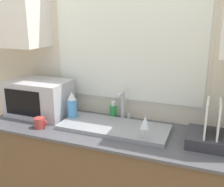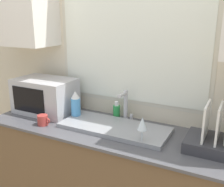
{
  "view_description": "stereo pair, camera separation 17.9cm",
  "coord_description": "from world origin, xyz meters",
  "px_view_note": "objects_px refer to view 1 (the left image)",
  "views": [
    {
      "loc": [
        0.63,
        -1.34,
        1.69
      ],
      "look_at": [
        0.0,
        0.25,
        1.19
      ],
      "focal_mm": 42.0,
      "sensor_mm": 36.0,
      "label": 1
    },
    {
      "loc": [
        0.79,
        -1.27,
        1.69
      ],
      "look_at": [
        0.0,
        0.25,
        1.19
      ],
      "focal_mm": 42.0,
      "sensor_mm": 36.0,
      "label": 2
    }
  ],
  "objects_px": {
    "spray_bottle": "(72,107)",
    "dish_rack": "(218,136)",
    "wine_glass": "(145,123)",
    "faucet": "(123,104)",
    "microwave": "(39,98)",
    "mug_near_sink": "(40,123)",
    "soap_bottle": "(113,111)"
  },
  "relations": [
    {
      "from": "soap_bottle",
      "to": "mug_near_sink",
      "type": "height_order",
      "value": "soap_bottle"
    },
    {
      "from": "dish_rack",
      "to": "wine_glass",
      "type": "height_order",
      "value": "dish_rack"
    },
    {
      "from": "microwave",
      "to": "soap_bottle",
      "type": "xyz_separation_m",
      "value": [
        0.6,
        0.14,
        -0.09
      ]
    },
    {
      "from": "microwave",
      "to": "dish_rack",
      "type": "bearing_deg",
      "value": -2.2
    },
    {
      "from": "microwave",
      "to": "soap_bottle",
      "type": "relative_size",
      "value": 3.52
    },
    {
      "from": "faucet",
      "to": "dish_rack",
      "type": "height_order",
      "value": "dish_rack"
    },
    {
      "from": "faucet",
      "to": "soap_bottle",
      "type": "xyz_separation_m",
      "value": [
        -0.08,
        0.02,
        -0.08
      ]
    },
    {
      "from": "dish_rack",
      "to": "soap_bottle",
      "type": "bearing_deg",
      "value": 165.91
    },
    {
      "from": "spray_bottle",
      "to": "mug_near_sink",
      "type": "bearing_deg",
      "value": -123.87
    },
    {
      "from": "spray_bottle",
      "to": "soap_bottle",
      "type": "relative_size",
      "value": 1.63
    },
    {
      "from": "microwave",
      "to": "soap_bottle",
      "type": "height_order",
      "value": "microwave"
    },
    {
      "from": "dish_rack",
      "to": "spray_bottle",
      "type": "height_order",
      "value": "dish_rack"
    },
    {
      "from": "wine_glass",
      "to": "soap_bottle",
      "type": "bearing_deg",
      "value": 136.39
    },
    {
      "from": "faucet",
      "to": "spray_bottle",
      "type": "xyz_separation_m",
      "value": [
        -0.37,
        -0.14,
        -0.03
      ]
    },
    {
      "from": "mug_near_sink",
      "to": "dish_rack",
      "type": "bearing_deg",
      "value": 8.33
    },
    {
      "from": "spray_bottle",
      "to": "faucet",
      "type": "bearing_deg",
      "value": 20.09
    },
    {
      "from": "faucet",
      "to": "mug_near_sink",
      "type": "xyz_separation_m",
      "value": [
        -0.52,
        -0.35,
        -0.1
      ]
    },
    {
      "from": "dish_rack",
      "to": "spray_bottle",
      "type": "xyz_separation_m",
      "value": [
        -1.06,
        0.04,
        0.04
      ]
    },
    {
      "from": "soap_bottle",
      "to": "mug_near_sink",
      "type": "distance_m",
      "value": 0.57
    },
    {
      "from": "microwave",
      "to": "dish_rack",
      "type": "relative_size",
      "value": 1.38
    },
    {
      "from": "wine_glass",
      "to": "faucet",
      "type": "bearing_deg",
      "value": 129.9
    },
    {
      "from": "spray_bottle",
      "to": "wine_glass",
      "type": "xyz_separation_m",
      "value": [
        0.63,
        -0.17,
        0.03
      ]
    },
    {
      "from": "microwave",
      "to": "mug_near_sink",
      "type": "distance_m",
      "value": 0.3
    },
    {
      "from": "soap_bottle",
      "to": "microwave",
      "type": "bearing_deg",
      "value": -166.63
    },
    {
      "from": "spray_bottle",
      "to": "dish_rack",
      "type": "bearing_deg",
      "value": -2.28
    },
    {
      "from": "faucet",
      "to": "mug_near_sink",
      "type": "height_order",
      "value": "faucet"
    },
    {
      "from": "faucet",
      "to": "microwave",
      "type": "relative_size",
      "value": 0.49
    },
    {
      "from": "soap_bottle",
      "to": "mug_near_sink",
      "type": "relative_size",
      "value": 1.3
    },
    {
      "from": "spray_bottle",
      "to": "soap_bottle",
      "type": "height_order",
      "value": "spray_bottle"
    },
    {
      "from": "faucet",
      "to": "microwave",
      "type": "distance_m",
      "value": 0.7
    },
    {
      "from": "spray_bottle",
      "to": "mug_near_sink",
      "type": "relative_size",
      "value": 2.12
    },
    {
      "from": "faucet",
      "to": "wine_glass",
      "type": "distance_m",
      "value": 0.4
    }
  ]
}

